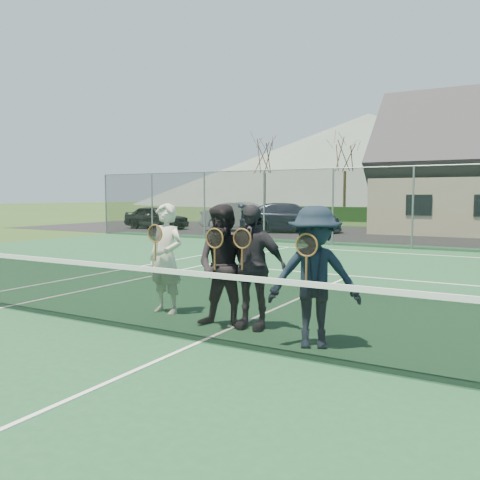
{
  "coord_description": "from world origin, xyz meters",
  "views": [
    {
      "loc": [
        3.72,
        -5.39,
        1.95
      ],
      "look_at": [
        -0.25,
        1.5,
        1.25
      ],
      "focal_mm": 38.0,
      "sensor_mm": 36.0,
      "label": 1
    }
  ],
  "objects": [
    {
      "name": "car_c",
      "position": [
        -7.36,
        19.2,
        0.78
      ],
      "size": [
        5.81,
        3.89,
        1.56
      ],
      "primitive_type": "imported",
      "rotation": [
        0.0,
        0.0,
        1.92
      ],
      "color": "black",
      "rests_on": "ground"
    },
    {
      "name": "car_b",
      "position": [
        -9.81,
        18.8,
        0.8
      ],
      "size": [
        5.12,
        2.7,
        1.6
      ],
      "primitive_type": "imported",
      "rotation": [
        0.0,
        0.0,
        1.79
      ],
      "color": "gray",
      "rests_on": "ground"
    },
    {
      "name": "tennis_net",
      "position": [
        0.0,
        0.0,
        0.54
      ],
      "size": [
        11.68,
        0.08,
        1.1
      ],
      "color": "slate",
      "rests_on": "ground"
    },
    {
      "name": "player_b",
      "position": [
        -0.12,
        0.83,
        0.92
      ],
      "size": [
        0.97,
        0.81,
        1.8
      ],
      "color": "black",
      "rests_on": "court_surface"
    },
    {
      "name": "tarmac_carpark",
      "position": [
        -4.0,
        20.0,
        0.01
      ],
      "size": [
        40.0,
        12.0,
        0.01
      ],
      "primitive_type": "cube",
      "color": "black",
      "rests_on": "ground"
    },
    {
      "name": "player_a",
      "position": [
        -1.44,
        1.13,
        0.92
      ],
      "size": [
        0.69,
        0.52,
        1.8
      ],
      "color": "beige",
      "rests_on": "court_surface"
    },
    {
      "name": "tree_a",
      "position": [
        -16.0,
        33.0,
        5.79
      ],
      "size": [
        3.2,
        3.2,
        7.77
      ],
      "color": "#3A2115",
      "rests_on": "ground"
    },
    {
      "name": "court_markings",
      "position": [
        0.0,
        0.0,
        0.02
      ],
      "size": [
        11.03,
        23.83,
        0.01
      ],
      "color": "white",
      "rests_on": "court_surface"
    },
    {
      "name": "court_surface",
      "position": [
        0.0,
        0.0,
        0.01
      ],
      "size": [
        30.0,
        30.0,
        0.02
      ],
      "primitive_type": "cube",
      "color": "#1C4C2B",
      "rests_on": "ground"
    },
    {
      "name": "car_a",
      "position": [
        -15.4,
        17.96,
        0.68
      ],
      "size": [
        4.02,
        1.67,
        1.36
      ],
      "primitive_type": "imported",
      "rotation": [
        0.0,
        0.0,
        1.55
      ],
      "color": "black",
      "rests_on": "ground"
    },
    {
      "name": "hill_west",
      "position": [
        -25.0,
        95.0,
        9.0
      ],
      "size": [
        110.0,
        110.0,
        18.0
      ],
      "primitive_type": "cone",
      "color": "#57695D",
      "rests_on": "ground"
    },
    {
      "name": "player_d",
      "position": [
        1.37,
        0.57,
        0.92
      ],
      "size": [
        1.34,
        1.09,
        1.8
      ],
      "color": "black",
      "rests_on": "court_surface"
    },
    {
      "name": "hedge_row",
      "position": [
        0.0,
        32.0,
        0.55
      ],
      "size": [
        40.0,
        1.2,
        1.1
      ],
      "primitive_type": "cube",
      "color": "black",
      "rests_on": "ground"
    },
    {
      "name": "perimeter_fence",
      "position": [
        0.0,
        13.5,
        1.52
      ],
      "size": [
        30.07,
        0.07,
        3.02
      ],
      "color": "slate",
      "rests_on": "ground"
    },
    {
      "name": "ground",
      "position": [
        0.0,
        20.0,
        0.0
      ],
      "size": [
        220.0,
        220.0,
        0.0
      ],
      "primitive_type": "plane",
      "color": "#294719",
      "rests_on": "ground"
    },
    {
      "name": "tree_b",
      "position": [
        -9.0,
        33.0,
        5.79
      ],
      "size": [
        3.2,
        3.2,
        7.77
      ],
      "color": "#352413",
      "rests_on": "ground"
    },
    {
      "name": "player_c",
      "position": [
        0.23,
        0.99,
        0.92
      ],
      "size": [
        1.1,
        0.56,
        1.8
      ],
      "color": "#25242A",
      "rests_on": "court_surface"
    }
  ]
}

